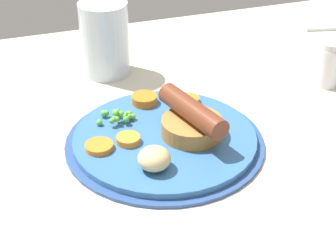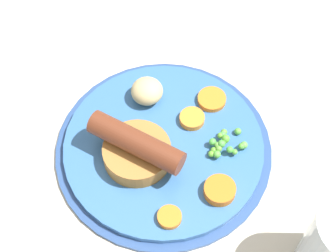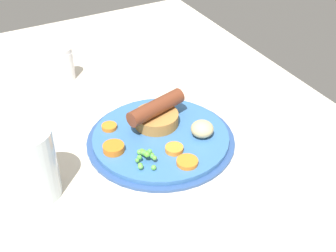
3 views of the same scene
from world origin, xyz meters
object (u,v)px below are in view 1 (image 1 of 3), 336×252
Objects in this scene: sausage_pudding at (192,121)px; drinking_glass at (105,39)px; potato_chunk_0 at (154,159)px; carrot_slice_3 at (99,147)px; carrot_slice_1 at (144,99)px; carrot_slice_0 at (128,139)px; salt_shaker at (329,64)px; pea_pile at (118,116)px; carrot_slice_4 at (190,100)px; dinner_plate at (165,141)px.

sausage_pudding is 1.01× the size of drinking_glass.
potato_chunk_0 is 8.40cm from carrot_slice_3.
carrot_slice_1 reaches higher than carrot_slice_3.
salt_shaker is (-34.91, -7.74, 1.81)cm from carrot_slice_0.
drinking_glass is at bearing -105.44° from carrot_slice_3.
salt_shaker reaches higher than sausage_pudding.
pea_pile is 12.10cm from potato_chunk_0.
carrot_slice_0 is at bearing 83.72° from drinking_glass.
carrot_slice_1 is at bearing -175.87° from sausage_pudding.
potato_chunk_0 is at bearing 77.73° from carrot_slice_1.
drinking_glass reaches higher than salt_shaker.
carrot_slice_0 is 1.13× the size of carrot_slice_4.
pea_pile is 35.00cm from salt_shaker.
carrot_slice_1 is at bearing -143.11° from pea_pile.
carrot_slice_0 is 10.43cm from carrot_slice_1.
pea_pile is 18.51cm from drinking_glass.
carrot_slice_3 is 0.49× the size of salt_shaker.
carrot_slice_4 is at bearing -130.69° from dinner_plate.
pea_pile is 0.75× the size of salt_shaker.
pea_pile is at bearing -142.22° from sausage_pudding.
carrot_slice_0 is at bearing -111.62° from sausage_pudding.
carrot_slice_4 is at bearing 0.92° from salt_shaker.
sausage_pudding is 25.19cm from drinking_glass.
carrot_slice_3 is at bearing 26.51° from carrot_slice_4.
carrot_slice_3 is 0.30× the size of drinking_glass.
salt_shaker is (-34.91, -2.27, 1.31)cm from pea_pile.
drinking_glass reaches higher than dinner_plate.
carrot_slice_0 is 0.85× the size of carrot_slice_1.
carrot_slice_3 reaches higher than dinner_plate.
potato_chunk_0 is (3.50, 6.53, 2.29)cm from dinner_plate.
carrot_slice_3 is (3.97, 0.29, -0.07)cm from carrot_slice_0.
sausage_pudding reaches higher than carrot_slice_0.
carrot_slice_3 is at bearing 11.67° from salt_shaker.
carrot_slice_4 is at bearing -125.27° from potato_chunk_0.
salt_shaker reaches higher than dinner_plate.
carrot_slice_0 is 23.93cm from drinking_glass.
potato_chunk_0 is 16.10cm from carrot_slice_1.
salt_shaker is (-38.88, -8.03, 1.88)cm from carrot_slice_3.
salt_shaker is (-26.36, -8.66, 0.10)cm from sausage_pudding.
potato_chunk_0 reaches higher than pea_pile.
carrot_slice_0 reaches higher than carrot_slice_4.
dinner_plate is 4.82× the size of pea_pile.
pea_pile is 1.36× the size of potato_chunk_0.
dinner_plate is 7.64cm from pea_pile.
drinking_glass is at bearing -25.88° from salt_shaker.
carrot_slice_1 is (0.08, -9.18, 1.45)cm from dinner_plate.
sausage_pudding is at bearing 71.25° from carrot_slice_4.
pea_pile is 5.49cm from carrot_slice_0.
potato_chunk_0 is 6.79cm from carrot_slice_0.
salt_shaker is (-23.55, -0.38, 1.87)cm from carrot_slice_4.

